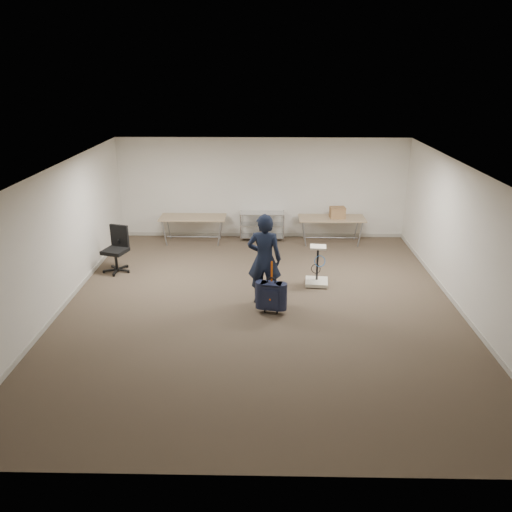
{
  "coord_description": "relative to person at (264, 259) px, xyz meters",
  "views": [
    {
      "loc": [
        0.09,
        -9.14,
        4.61
      ],
      "look_at": [
        -0.09,
        0.3,
        0.99
      ],
      "focal_mm": 35.0,
      "sensor_mm": 36.0,
      "label": 1
    }
  ],
  "objects": [
    {
      "name": "folding_table_right",
      "position": [
        1.82,
        3.73,
        -0.27
      ],
      "size": [
        1.8,
        0.75,
        0.73
      ],
      "color": "#A08862",
      "rests_on": "ground"
    },
    {
      "name": "ground",
      "position": [
        -0.08,
        -0.22,
        -0.95
      ],
      "size": [
        9.0,
        9.0,
        0.0
      ],
      "primitive_type": "plane",
      "color": "#423528",
      "rests_on": "ground"
    },
    {
      "name": "person",
      "position": [
        0.0,
        0.0,
        0.0
      ],
      "size": [
        0.74,
        0.54,
        1.9
      ],
      "primitive_type": "imported",
      "rotation": [
        0.0,
        0.0,
        3.02
      ],
      "color": "black",
      "rests_on": "ground"
    },
    {
      "name": "equipment_cart",
      "position": [
        1.18,
        0.91,
        -0.71
      ],
      "size": [
        0.54,
        0.54,
        0.91
      ],
      "color": "beige",
      "rests_on": "ground"
    },
    {
      "name": "cardboard_box",
      "position": [
        1.97,
        3.72,
        -0.07
      ],
      "size": [
        0.42,
        0.33,
        0.3
      ],
      "primitive_type": "cube",
      "rotation": [
        0.0,
        0.0,
        0.08
      ],
      "color": "olive",
      "rests_on": "folding_table_right"
    },
    {
      "name": "office_chair",
      "position": [
        -3.51,
        1.62,
        -0.62
      ],
      "size": [
        0.66,
        0.66,
        1.09
      ],
      "color": "black",
      "rests_on": "ground"
    },
    {
      "name": "room_shell",
      "position": [
        -0.08,
        1.16,
        -0.9
      ],
      "size": [
        8.0,
        9.0,
        9.0
      ],
      "color": "silver",
      "rests_on": "ground"
    },
    {
      "name": "suitcase",
      "position": [
        0.14,
        -0.49,
        -0.58
      ],
      "size": [
        0.44,
        0.3,
        1.1
      ],
      "color": "black",
      "rests_on": "ground"
    },
    {
      "name": "wire_shelf",
      "position": [
        -0.08,
        3.98,
        -0.51
      ],
      "size": [
        1.22,
        0.47,
        0.8
      ],
      "color": "silver",
      "rests_on": "ground"
    },
    {
      "name": "folding_table_left",
      "position": [
        -1.98,
        3.73,
        -0.27
      ],
      "size": [
        1.8,
        0.75,
        0.73
      ],
      "color": "#A08862",
      "rests_on": "ground"
    }
  ]
}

